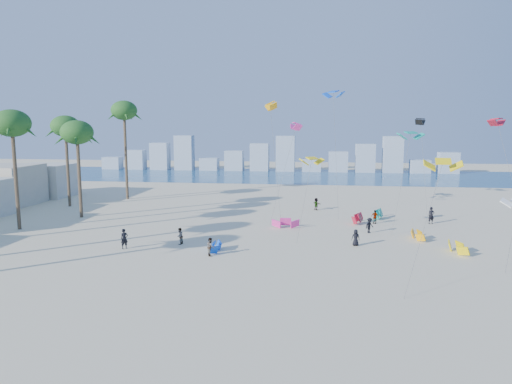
# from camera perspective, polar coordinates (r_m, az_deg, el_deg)

# --- Properties ---
(ground) EXTENTS (220.00, 220.00, 0.00)m
(ground) POSITION_cam_1_polar(r_m,az_deg,el_deg) (32.28, -9.22, -11.94)
(ground) COLOR beige
(ground) RESTS_ON ground
(ocean) EXTENTS (220.00, 220.00, 0.00)m
(ocean) POSITION_cam_1_polar(r_m,az_deg,el_deg) (101.97, 2.44, 2.02)
(ocean) COLOR navy
(ocean) RESTS_ON ground
(kitesurfer_near) EXTENTS (0.78, 0.77, 1.82)m
(kitesurfer_near) POSITION_cam_1_polar(r_m,az_deg,el_deg) (43.69, -15.80, -5.53)
(kitesurfer_near) COLOR black
(kitesurfer_near) RESTS_ON ground
(kitesurfer_mid) EXTENTS (0.82, 0.91, 1.55)m
(kitesurfer_mid) POSITION_cam_1_polar(r_m,az_deg,el_deg) (40.13, -5.59, -6.67)
(kitesurfer_mid) COLOR gray
(kitesurfer_mid) RESTS_ON ground
(kitesurfers_far) EXTENTS (26.15, 20.60, 1.92)m
(kitesurfers_far) POSITION_cam_1_polar(r_m,az_deg,el_deg) (51.73, 9.79, -3.32)
(kitesurfers_far) COLOR black
(kitesurfers_far) RESTS_ON ground
(grounded_kites) EXTENTS (22.78, 20.08, 1.00)m
(grounded_kites) POSITION_cam_1_polar(r_m,az_deg,el_deg) (49.79, 12.09, -4.25)
(grounded_kites) COLOR blue
(grounded_kites) RESTS_ON ground
(flying_kites) EXTENTS (29.31, 31.97, 15.75)m
(flying_kites) POSITION_cam_1_polar(r_m,az_deg,el_deg) (51.96, 14.32, 7.96)
(flying_kites) COLOR yellow
(flying_kites) RESTS_ON ground
(palm_row) EXTENTS (9.41, 44.80, 14.54)m
(palm_row) POSITION_cam_1_polar(r_m,az_deg,el_deg) (54.91, -27.47, 7.35)
(palm_row) COLOR brown
(palm_row) RESTS_ON ground
(distant_skyline) EXTENTS (85.00, 3.00, 8.40)m
(distant_skyline) POSITION_cam_1_polar(r_m,az_deg,el_deg) (111.72, 2.30, 4.16)
(distant_skyline) COLOR #9EADBF
(distant_skyline) RESTS_ON ground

